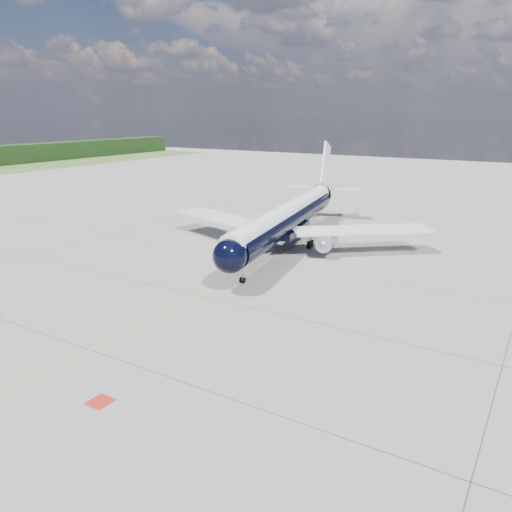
% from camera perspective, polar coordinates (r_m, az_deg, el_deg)
% --- Properties ---
extents(ground, '(320.00, 320.00, 0.00)m').
position_cam_1_polar(ground, '(70.77, 3.40, 0.34)').
color(ground, gray).
rests_on(ground, ground).
extents(taxiway_centerline, '(0.16, 160.00, 0.01)m').
position_cam_1_polar(taxiway_centerline, '(66.56, 1.38, -0.66)').
color(taxiway_centerline, '#E79F0C').
rests_on(taxiway_centerline, ground).
extents(red_marking, '(1.60, 1.60, 0.01)m').
position_cam_1_polar(red_marking, '(37.46, -17.39, -15.61)').
color(red_marking, maroon).
rests_on(red_marking, ground).
extents(main_airliner, '(39.99, 49.21, 14.28)m').
position_cam_1_polar(main_airliner, '(73.62, 3.84, 4.50)').
color(main_airliner, black).
rests_on(main_airliner, ground).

